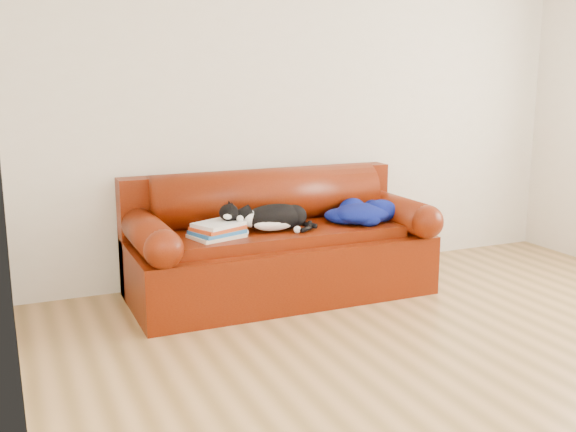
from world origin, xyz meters
name	(u,v)px	position (x,y,z in m)	size (l,w,h in m)	color
ground	(467,363)	(0.00, 0.00, 0.00)	(4.50, 4.50, 0.00)	brown
room_shell	(503,51)	(0.12, 0.02, 1.67)	(4.52, 4.02, 2.61)	beige
sofa_base	(280,263)	(-0.48, 1.49, 0.24)	(2.10, 0.90, 0.50)	#410D02
sofa_back	(267,214)	(-0.48, 1.74, 0.54)	(2.10, 1.01, 0.88)	#410D02
book_stack	(218,230)	(-0.98, 1.37, 0.55)	(0.38, 0.33, 0.10)	beige
cat	(275,218)	(-0.56, 1.39, 0.59)	(0.63, 0.30, 0.23)	black
blanket	(362,212)	(0.12, 1.40, 0.57)	(0.61, 0.50, 0.16)	#09024A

